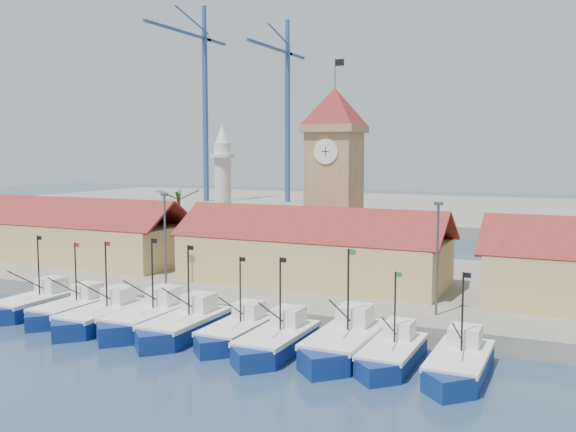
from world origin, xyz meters
The scene contains 21 objects.
ground centered at (0.00, 0.00, 0.00)m, with size 400.00×400.00×0.00m, color #1D3A4F.
quay centered at (0.00, 24.00, 0.75)m, with size 140.00×32.00×1.50m, color gray.
terminal centered at (0.00, 110.00, 1.00)m, with size 240.00×80.00×2.00m, color gray.
boat_0 centered at (-20.14, 3.11, 0.76)m, with size 3.55×9.72×7.35m.
boat_1 centered at (-15.71, 3.08, 0.72)m, with size 3.36×9.21×6.97m.
boat_2 centered at (-11.57, 2.13, 0.77)m, with size 3.60×9.87×7.47m.
boat_3 centered at (-7.57, 3.04, 0.81)m, with size 3.79×10.39×7.86m.
boat_4 centered at (-3.70, 2.54, 0.78)m, with size 3.66×10.02×7.59m.
boat_5 centered at (0.72, 3.04, 0.71)m, with size 3.31×9.06×6.86m.
boat_6 centered at (4.61, 1.95, 0.75)m, with size 3.51×9.61×7.27m.
boat_7 centered at (9.31, 3.29, 0.83)m, with size 3.87×10.61×8.02m.
boat_8 centered at (12.92, 2.79, 0.69)m, with size 3.24×8.86×6.71m.
boat_9 centered at (17.48, 2.42, 0.74)m, with size 3.43×9.40×7.11m.
hall_left centered at (-32.00, 20.00, 3.99)m, with size 31.20×10.13×7.61m.
hall_center centered at (0.00, 20.00, 3.99)m, with size 27.04×10.13×7.61m.
clock_tower centered at (0.00, 26.00, 11.96)m, with size 5.80×5.80×22.70m.
minaret centered at (-15.00, 28.00, 9.73)m, with size 3.00×3.00×16.30m.
palm_tree centered at (-20.00, 26.00, 6.25)m, with size 5.60×5.03×8.39m.
lamp_posts centered at (0.50, 12.00, 6.48)m, with size 80.70×0.25×9.03m.
crane_blue_far centered at (-63.68, 100.52, 29.26)m, with size 1.00×34.50×48.92m.
crane_blue_near centered at (-43.47, 106.92, 26.74)m, with size 1.00×30.76×44.91m.
Camera 1 is at (24.27, -38.40, 14.39)m, focal length 40.00 mm.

